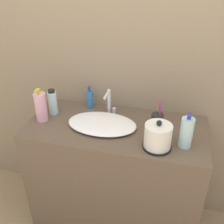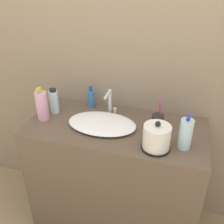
# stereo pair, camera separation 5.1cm
# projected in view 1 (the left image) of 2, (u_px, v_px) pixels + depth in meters

# --- Properties ---
(wall_back) EXTENTS (6.00, 0.04, 2.60)m
(wall_back) POSITION_uv_depth(u_px,v_px,m) (127.00, 46.00, 1.67)
(wall_back) COLOR gray
(wall_back) RESTS_ON ground_plane
(vanity_counter) EXTENTS (1.13, 0.53, 0.87)m
(vanity_counter) POSITION_uv_depth(u_px,v_px,m) (115.00, 177.00, 1.87)
(vanity_counter) COLOR brown
(vanity_counter) RESTS_ON ground_plane
(sink_basin) EXTENTS (0.44, 0.28, 0.04)m
(sink_basin) POSITION_uv_depth(u_px,v_px,m) (102.00, 124.00, 1.64)
(sink_basin) COLOR white
(sink_basin) RESTS_ON vanity_counter
(faucet) EXTENTS (0.06, 0.12, 0.17)m
(faucet) POSITION_uv_depth(u_px,v_px,m) (109.00, 101.00, 1.74)
(faucet) COLOR silver
(faucet) RESTS_ON vanity_counter
(electric_kettle) EXTENTS (0.16, 0.16, 0.18)m
(electric_kettle) POSITION_uv_depth(u_px,v_px,m) (158.00, 137.00, 1.43)
(electric_kettle) COLOR black
(electric_kettle) RESTS_ON vanity_counter
(toothbrush_cup) EXTENTS (0.08, 0.08, 0.19)m
(toothbrush_cup) POSITION_uv_depth(u_px,v_px,m) (157.00, 120.00, 1.63)
(toothbrush_cup) COLOR #232328
(toothbrush_cup) RESTS_ON vanity_counter
(lotion_bottle) EXTENTS (0.07, 0.07, 0.21)m
(lotion_bottle) POSITION_uv_depth(u_px,v_px,m) (186.00, 132.00, 1.43)
(lotion_bottle) COLOR silver
(lotion_bottle) RESTS_ON vanity_counter
(shampoo_bottle) EXTENTS (0.07, 0.07, 0.23)m
(shampoo_bottle) POSITION_uv_depth(u_px,v_px,m) (41.00, 107.00, 1.67)
(shampoo_bottle) COLOR #EAA8C6
(shampoo_bottle) RESTS_ON vanity_counter
(mouthwash_bottle) EXTENTS (0.06, 0.06, 0.18)m
(mouthwash_bottle) POSITION_uv_depth(u_px,v_px,m) (53.00, 102.00, 1.75)
(mouthwash_bottle) COLOR silver
(mouthwash_bottle) RESTS_ON vanity_counter
(hand_cream_bottle) EXTENTS (0.05, 0.05, 0.16)m
(hand_cream_bottle) POSITION_uv_depth(u_px,v_px,m) (90.00, 99.00, 1.83)
(hand_cream_bottle) COLOR #3370B7
(hand_cream_bottle) RESTS_ON vanity_counter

